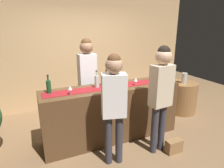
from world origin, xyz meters
TOP-DOWN VIEW (x-y plane):
  - ground_plane at (0.00, 0.00)m, footprint 10.00×10.00m
  - back_wall at (0.00, 1.90)m, footprint 6.00×0.12m
  - bar_counter at (0.00, 0.00)m, footprint 2.49×0.60m
  - counter_runner_cloth at (0.00, 0.00)m, footprint 2.36×0.28m
  - wine_bottle_clear at (-0.26, 0.07)m, footprint 0.07×0.07m
  - wine_bottle_amber at (-0.09, 0.06)m, footprint 0.07×0.07m
  - wine_bottle_green at (-1.05, 0.09)m, footprint 0.07×0.07m
  - wine_glass_near_customer at (0.42, -0.10)m, footprint 0.07×0.07m
  - wine_glass_mid_counter at (-0.76, -0.11)m, footprint 0.07×0.07m
  - wine_glass_far_end at (0.99, 0.07)m, footprint 0.07×0.07m
  - bartender at (-0.27, 0.58)m, footprint 0.35×0.25m
  - customer_sipping at (0.52, -0.70)m, footprint 0.36×0.25m
  - customer_browsing at (-0.27, -0.67)m, footprint 0.38×0.28m
  - round_side_table at (2.01, 0.34)m, footprint 0.68×0.68m
  - vase_on_side_table at (1.98, 0.32)m, footprint 0.13×0.13m
  - handbag at (0.75, -0.85)m, footprint 0.28×0.14m

SIDE VIEW (x-z plane):
  - ground_plane at x=0.00m, z-range 0.00..0.00m
  - handbag at x=0.75m, z-range 0.00..0.22m
  - round_side_table at x=2.01m, z-range 0.00..0.74m
  - bar_counter at x=0.00m, z-range 0.00..1.00m
  - vase_on_side_table at x=1.98m, z-range 0.74..0.98m
  - counter_runner_cloth at x=0.00m, z-range 1.00..1.00m
  - customer_browsing at x=-0.27m, z-range 0.20..1.88m
  - customer_sipping at x=0.52m, z-range 0.22..1.97m
  - wine_glass_near_customer at x=0.42m, z-range 1.03..1.17m
  - wine_glass_mid_counter at x=-0.76m, z-range 1.03..1.17m
  - wine_glass_far_end at x=0.99m, z-range 1.03..1.17m
  - wine_bottle_clear at x=-0.26m, z-range 0.96..1.26m
  - wine_bottle_amber at x=-0.09m, z-range 0.96..1.26m
  - wine_bottle_green at x=-1.05m, z-range 0.96..1.26m
  - bartender at x=-0.27m, z-range 0.23..2.04m
  - back_wall at x=0.00m, z-range 0.00..2.90m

